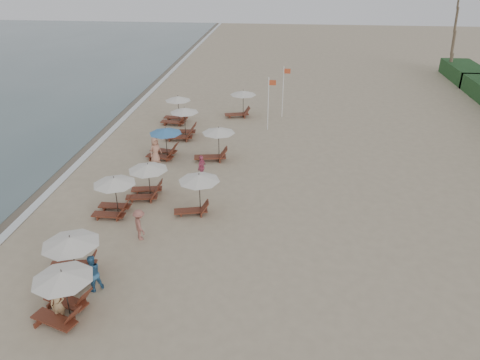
# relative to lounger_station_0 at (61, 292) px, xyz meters

# --- Properties ---
(ground) EXTENTS (160.00, 160.00, 0.00)m
(ground) POSITION_rel_lounger_station_0_xyz_m (5.69, 2.99, -1.14)
(ground) COLOR tan
(ground) RESTS_ON ground
(wet_sand_band) EXTENTS (3.20, 140.00, 0.01)m
(wet_sand_band) POSITION_rel_lounger_station_0_xyz_m (-6.81, 12.99, -1.13)
(wet_sand_band) COLOR #6B5E4C
(wet_sand_band) RESTS_ON ground
(foam_line) EXTENTS (0.50, 140.00, 0.02)m
(foam_line) POSITION_rel_lounger_station_0_xyz_m (-5.51, 12.99, -1.13)
(foam_line) COLOR white
(foam_line) RESTS_ON ground
(lounger_station_0) EXTENTS (2.57, 2.32, 2.13)m
(lounger_station_0) POSITION_rel_lounger_station_0_xyz_m (0.00, 0.00, 0.00)
(lounger_station_0) COLOR maroon
(lounger_station_0) RESTS_ON ground
(lounger_station_1) EXTENTS (2.75, 2.43, 2.14)m
(lounger_station_1) POSITION_rel_lounger_station_0_xyz_m (-0.71, 2.21, -0.03)
(lounger_station_1) COLOR maroon
(lounger_station_1) RESTS_ON ground
(lounger_station_2) EXTENTS (2.42, 2.27, 2.18)m
(lounger_station_2) POSITION_rel_lounger_station_0_xyz_m (-0.73, 7.72, 0.07)
(lounger_station_2) COLOR maroon
(lounger_station_2) RESTS_ON ground
(lounger_station_3) EXTENTS (2.48, 2.26, 2.07)m
(lounger_station_3) POSITION_rel_lounger_station_0_xyz_m (0.44, 9.83, -0.01)
(lounger_station_3) COLOR maroon
(lounger_station_3) RESTS_ON ground
(lounger_station_4) EXTENTS (2.54, 2.22, 2.10)m
(lounger_station_4) POSITION_rel_lounger_station_0_xyz_m (-0.02, 15.58, -0.06)
(lounger_station_4) COLOR maroon
(lounger_station_4) RESTS_ON ground
(lounger_station_5) EXTENTS (2.68, 2.15, 2.36)m
(lounger_station_5) POSITION_rel_lounger_station_0_xyz_m (0.40, 19.36, -0.09)
(lounger_station_5) COLOR maroon
(lounger_station_5) RESTS_ON ground
(lounger_station_6) EXTENTS (2.55, 2.11, 2.27)m
(lounger_station_6) POSITION_rel_lounger_station_0_xyz_m (-0.79, 22.66, -0.08)
(lounger_station_6) COLOR maroon
(lounger_station_6) RESTS_ON ground
(inland_station_0) EXTENTS (2.59, 2.24, 2.22)m
(inland_station_0) POSITION_rel_lounger_station_0_xyz_m (3.64, 8.32, 0.32)
(inland_station_0) COLOR maroon
(inland_station_0) RESTS_ON ground
(inland_station_1) EXTENTS (2.86, 2.24, 2.22)m
(inland_station_1) POSITION_rel_lounger_station_0_xyz_m (3.52, 15.49, 0.15)
(inland_station_1) COLOR maroon
(inland_station_1) RESTS_ON ground
(inland_station_2) EXTENTS (2.79, 2.24, 2.22)m
(inland_station_2) POSITION_rel_lounger_station_0_xyz_m (4.32, 24.85, 0.20)
(inland_station_2) COLOR maroon
(inland_station_2) RESTS_ON ground
(beachgoer_near) EXTENTS (0.58, 0.41, 1.51)m
(beachgoer_near) POSITION_rel_lounger_station_0_xyz_m (-0.07, -0.22, -0.39)
(beachgoer_near) COLOR tan
(beachgoer_near) RESTS_ON ground
(beachgoer_mid_a) EXTENTS (1.01, 1.01, 1.66)m
(beachgoer_mid_a) POSITION_rel_lounger_station_0_xyz_m (0.54, 1.60, -0.31)
(beachgoer_mid_a) COLOR #2D5F89
(beachgoer_mid_a) RESTS_ON ground
(beachgoer_mid_b) EXTENTS (1.07, 1.21, 1.62)m
(beachgoer_mid_b) POSITION_rel_lounger_station_0_xyz_m (1.36, 5.53, -0.33)
(beachgoer_mid_b) COLOR #96594C
(beachgoer_mid_b) RESTS_ON ground
(beachgoer_far_a) EXTENTS (0.62, 0.98, 1.55)m
(beachgoer_far_a) POSITION_rel_lounger_station_0_xyz_m (3.17, 12.51, -0.36)
(beachgoer_far_a) COLOR #C24D6F
(beachgoer_far_a) RESTS_ON ground
(beachgoer_far_b) EXTENTS (0.98, 1.02, 1.76)m
(beachgoer_far_b) POSITION_rel_lounger_station_0_xyz_m (-0.33, 14.65, -0.26)
(beachgoer_far_b) COLOR tan
(beachgoer_far_b) RESTS_ON ground
(flag_pole_near) EXTENTS (0.59, 0.08, 4.20)m
(flag_pole_near) POSITION_rel_lounger_station_0_xyz_m (6.85, 21.78, 1.20)
(flag_pole_near) COLOR silver
(flag_pole_near) RESTS_ON ground
(flag_pole_far) EXTENTS (0.60, 0.08, 4.34)m
(flag_pole_far) POSITION_rel_lounger_station_0_xyz_m (7.93, 25.12, 1.27)
(flag_pole_far) COLOR silver
(flag_pole_far) RESTS_ON ground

